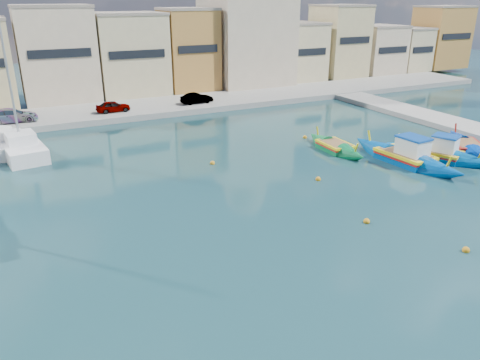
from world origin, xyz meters
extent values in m
plane|color=#14383C|center=(0.00, 0.00, 0.00)|extent=(160.00, 160.00, 0.00)
cube|color=gray|center=(0.00, 32.00, 0.30)|extent=(80.00, 8.00, 0.60)
cube|color=#C4B092|center=(-13.86, 39.12, 5.55)|extent=(7.88, 6.24, 9.89)
cube|color=gray|center=(-13.86, 39.12, 10.64)|extent=(8.04, 6.37, 0.30)
cube|color=black|center=(-13.86, 35.95, 6.04)|extent=(6.30, 0.10, 0.90)
cube|color=#C3B487|center=(-5.74, 39.72, 5.09)|extent=(7.88, 7.44, 8.99)
cube|color=gray|center=(-5.74, 39.72, 9.74)|extent=(8.04, 7.59, 0.30)
cube|color=black|center=(-5.74, 35.95, 5.54)|extent=(6.30, 0.10, 0.90)
cube|color=#B9803A|center=(1.54, 39.07, 5.31)|extent=(6.17, 6.13, 9.43)
cube|color=gray|center=(1.54, 39.07, 10.18)|extent=(6.29, 6.26, 0.30)
cube|color=black|center=(1.54, 35.95, 5.78)|extent=(4.93, 0.10, 0.90)
cube|color=tan|center=(9.05, 39.85, 3.63)|extent=(7.31, 7.69, 6.05)
cube|color=gray|center=(9.05, 39.85, 6.80)|extent=(7.46, 7.85, 0.30)
cube|color=black|center=(9.05, 35.95, 3.93)|extent=(5.85, 0.10, 0.90)
cube|color=#C3B487|center=(17.02, 39.65, 4.31)|extent=(7.54, 7.30, 7.41)
cube|color=gray|center=(17.02, 39.65, 8.16)|extent=(7.69, 7.45, 0.30)
cube|color=black|center=(17.02, 35.95, 4.68)|extent=(6.03, 0.10, 0.90)
cube|color=tan|center=(24.93, 39.49, 5.42)|extent=(6.36, 6.97, 9.63)
cube|color=gray|center=(24.93, 39.49, 10.38)|extent=(6.48, 7.11, 0.30)
cube|color=black|center=(24.93, 35.95, 5.90)|extent=(5.09, 0.10, 0.90)
cube|color=#C4B092|center=(32.15, 39.35, 3.93)|extent=(6.63, 6.70, 6.65)
cube|color=gray|center=(32.15, 39.35, 7.40)|extent=(6.76, 6.83, 0.30)
cube|color=black|center=(32.15, 35.95, 4.26)|extent=(5.30, 0.10, 0.90)
cube|color=#C3B487|center=(38.26, 39.75, 3.70)|extent=(5.08, 7.51, 6.20)
cube|color=gray|center=(38.26, 39.75, 6.95)|extent=(5.18, 7.66, 0.30)
cube|color=black|center=(38.26, 35.95, 4.01)|extent=(4.06, 0.10, 0.90)
cube|color=#B9803A|center=(45.15, 39.00, 5.27)|extent=(7.79, 6.00, 9.33)
cube|color=gray|center=(45.15, 39.00, 10.08)|extent=(7.95, 6.12, 0.30)
cube|color=black|center=(45.15, 35.95, 5.73)|extent=(6.23, 0.10, 0.90)
cube|color=#C4B092|center=(10.00, 40.00, 6.60)|extent=(10.00, 10.00, 12.00)
imported|color=#4C1919|center=(-10.08, 30.50, 1.17)|extent=(3.38, 1.40, 1.15)
imported|color=#4C1919|center=(-0.97, 30.50, 1.18)|extent=(3.58, 1.43, 1.16)
imported|color=#4C1919|center=(-19.45, 30.50, 1.26)|extent=(4.53, 1.87, 1.31)
cube|color=#004C9F|center=(6.21, 6.88, 0.22)|extent=(2.53, 4.15, 1.11)
cone|color=#004C9F|center=(5.96, 10.16, 0.28)|extent=(2.51, 3.81, 2.86)
cone|color=#004C9F|center=(6.47, 3.59, 0.28)|extent=(2.51, 3.81, 2.86)
cube|color=yellow|center=(6.21, 6.88, 0.69)|extent=(2.64, 4.37, 0.20)
cube|color=red|center=(6.21, 6.88, 0.49)|extent=(2.65, 4.23, 0.11)
cube|color=olive|center=(6.21, 6.88, 0.78)|extent=(2.17, 3.76, 0.07)
cylinder|color=yellow|center=(5.93, 10.49, 1.00)|extent=(0.20, 0.54, 1.21)
cylinder|color=yellow|center=(6.49, 3.26, 1.00)|extent=(0.20, 0.54, 1.21)
cube|color=white|center=(6.26, 6.30, 1.39)|extent=(1.71, 2.14, 1.23)
cube|color=#0F47A5|center=(6.26, 6.30, 2.07)|extent=(1.81, 2.30, 0.13)
cube|color=#005CA8|center=(9.02, 6.37, 0.20)|extent=(3.17, 3.79, 1.02)
cone|color=#005CA8|center=(7.93, 8.82, 0.25)|extent=(3.08, 3.58, 2.54)
cone|color=#005CA8|center=(10.11, 3.91, 0.25)|extent=(3.08, 3.58, 2.54)
cube|color=yellow|center=(9.02, 6.37, 0.63)|extent=(3.32, 3.99, 0.18)
cube|color=red|center=(9.02, 6.37, 0.45)|extent=(3.29, 3.89, 0.10)
cube|color=olive|center=(9.02, 6.37, 0.71)|extent=(2.78, 3.40, 0.06)
cylinder|color=yellow|center=(7.82, 9.06, 0.92)|extent=(0.33, 0.50, 1.11)
cylinder|color=yellow|center=(10.21, 3.67, 0.92)|extent=(0.33, 0.50, 1.11)
cube|color=white|center=(9.21, 5.94, 1.27)|extent=(1.97, 2.09, 1.12)
cube|color=#0F47A5|center=(9.21, 5.94, 1.89)|extent=(2.09, 2.23, 0.12)
cube|color=#00349D|center=(12.74, 6.76, 0.20)|extent=(3.52, 3.90, 1.01)
cone|color=#00349D|center=(14.24, 9.07, 0.25)|extent=(3.38, 3.70, 2.55)
cone|color=#00349D|center=(11.24, 4.44, 0.25)|extent=(3.38, 3.70, 2.55)
cube|color=#B01E12|center=(12.74, 6.76, 0.63)|extent=(3.68, 4.10, 0.18)
cube|color=#197F33|center=(12.74, 6.76, 0.45)|extent=(3.63, 4.01, 0.10)
cube|color=olive|center=(12.74, 6.76, 0.71)|extent=(3.10, 3.48, 0.06)
cylinder|color=#B01E12|center=(14.39, 9.30, 0.91)|extent=(0.38, 0.48, 1.10)
cube|color=#0A703A|center=(3.40, 11.56, 0.19)|extent=(1.95, 2.88, 0.93)
cone|color=#0A703A|center=(3.47, 13.89, 0.23)|extent=(1.94, 2.70, 2.30)
cone|color=#0A703A|center=(3.33, 9.22, 0.23)|extent=(1.94, 2.70, 2.30)
cube|color=yellow|center=(3.40, 11.56, 0.58)|extent=(2.03, 3.03, 0.17)
cube|color=red|center=(3.40, 11.56, 0.41)|extent=(2.04, 2.93, 0.09)
cube|color=olive|center=(3.40, 11.56, 0.65)|extent=(1.66, 2.61, 0.06)
cylinder|color=yellow|center=(3.48, 14.12, 0.84)|extent=(0.14, 0.44, 1.02)
cylinder|color=yellow|center=(3.32, 8.99, 0.84)|extent=(0.14, 0.44, 1.02)
cone|color=white|center=(-20.03, 27.32, 0.37)|extent=(3.12, 3.97, 2.52)
cube|color=white|center=(-19.14, 21.15, 0.39)|extent=(3.47, 6.54, 1.45)
cone|color=white|center=(-19.66, 25.13, 0.39)|extent=(3.12, 3.89, 2.68)
cube|color=white|center=(-19.14, 21.15, 1.51)|extent=(2.28, 2.47, 0.78)
cylinder|color=#999EA3|center=(-19.20, 21.59, 6.14)|extent=(0.18, 0.18, 11.16)
sphere|color=orange|center=(-3.02, 0.33, 0.08)|extent=(0.36, 0.36, 0.36)
sphere|color=orange|center=(-1.66, 6.76, 0.08)|extent=(0.36, 0.36, 0.36)
sphere|color=orange|center=(3.21, 15.57, 0.08)|extent=(0.36, 0.36, 0.36)
sphere|color=orange|center=(-6.75, 12.96, 0.08)|extent=(0.36, 0.36, 0.36)
sphere|color=orange|center=(-0.79, -4.27, 0.08)|extent=(0.36, 0.36, 0.36)
camera|label=1|loc=(-19.54, -17.12, 11.58)|focal=35.00mm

